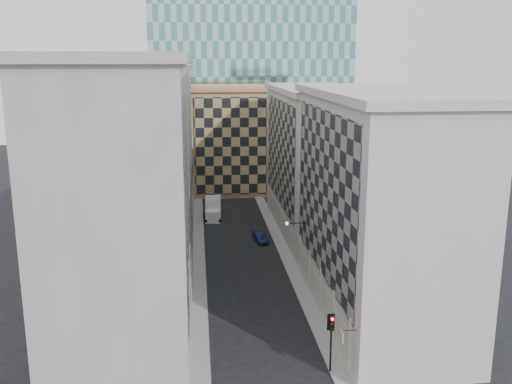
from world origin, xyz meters
TOP-DOWN VIEW (x-y plane):
  - sidewalk_west at (-5.25, 30.00)m, footprint 1.50×100.00m
  - sidewalk_east at (5.25, 30.00)m, footprint 1.50×100.00m
  - bldg_left_a at (-10.88, 11.00)m, footprint 10.80×22.80m
  - bldg_left_b at (-10.88, 33.00)m, footprint 10.80×22.80m
  - bldg_left_c at (-10.88, 55.00)m, footprint 10.80×22.80m
  - bldg_right_a at (10.88, 15.00)m, footprint 10.80×26.80m
  - bldg_right_b at (10.89, 42.00)m, footprint 10.80×28.80m
  - tan_block at (2.00, 67.90)m, footprint 16.80×14.80m
  - church_tower at (0.00, 82.00)m, footprint 7.20×7.20m
  - flagpoles_left at (-5.90, 6.00)m, footprint 0.10×6.33m
  - bracket_lamp at (4.38, 24.00)m, footprint 1.98×0.36m
  - traffic_light at (4.55, 4.59)m, footprint 0.58×0.50m
  - box_truck at (-3.00, 48.83)m, footprint 2.52×5.63m
  - dark_car at (2.79, 37.05)m, footprint 1.83×4.01m
  - shop_sign at (4.95, 3.00)m, footprint 1.20×0.79m

SIDE VIEW (x-z plane):
  - sidewalk_west at x=-5.25m, z-range 0.00..0.15m
  - sidewalk_east at x=5.25m, z-range 0.00..0.15m
  - dark_car at x=2.79m, z-range 0.00..1.28m
  - box_truck at x=-3.00m, z-range -0.20..2.84m
  - traffic_light at x=4.55m, z-range 1.15..5.75m
  - shop_sign at x=4.95m, z-range 3.39..4.27m
  - bracket_lamp at x=4.38m, z-range 6.02..6.38m
  - flagpoles_left at x=-5.90m, z-range 6.83..9.17m
  - tan_block at x=2.00m, z-range 0.04..18.84m
  - bldg_right_b at x=10.89m, z-range 0.00..19.70m
  - bldg_right_a at x=10.88m, z-range -0.03..20.67m
  - bldg_left_c at x=-10.88m, z-range -0.02..21.68m
  - bldg_left_b at x=-10.88m, z-range -0.03..22.67m
  - bldg_left_a at x=-10.88m, z-range -0.03..23.67m
  - church_tower at x=0.00m, z-range 1.20..52.70m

